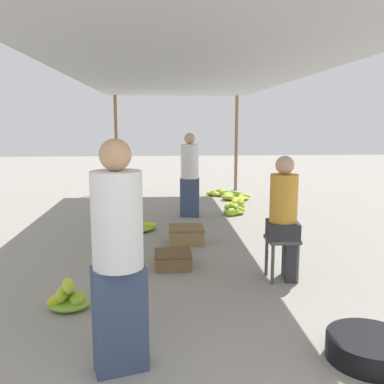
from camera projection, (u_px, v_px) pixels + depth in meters
The scene contains 18 objects.
canopy_post_back_left at pixel (116, 144), 10.61m from camera, with size 0.08×0.08×2.38m, color olive.
canopy_post_back_right at pixel (236, 144), 10.83m from camera, with size 0.08×0.08×2.38m, color olive.
canopy_tarp at pixel (187, 77), 6.39m from camera, with size 3.41×8.79×0.04m, color #B2B2B7.
vendor_foreground at pixel (118, 254), 2.90m from camera, with size 0.43×0.43×1.63m.
stool at pixel (282, 246), 4.71m from camera, with size 0.34×0.34×0.48m.
vendor_seated at pixel (285, 215), 4.66m from camera, with size 0.38×0.38×1.38m.
basin_black at pixel (370, 348), 3.15m from camera, with size 0.63×0.63×0.18m.
banana_pile_left_0 at pixel (119, 213), 7.96m from camera, with size 0.68×0.54×0.17m.
banana_pile_left_1 at pixel (68, 298), 3.99m from camera, with size 0.40×0.34×0.29m.
banana_pile_left_2 at pixel (137, 226), 6.88m from camera, with size 0.61×0.57×0.29m.
banana_pile_left_3 at pixel (119, 252), 5.53m from camera, with size 0.56×0.57×0.21m.
banana_pile_right_0 at pixel (236, 204), 8.79m from camera, with size 0.42×0.50×0.19m.
banana_pile_right_1 at pixel (234, 197), 9.63m from camera, with size 0.72×0.52×0.21m.
banana_pile_right_2 at pixel (234, 210), 8.08m from camera, with size 0.47×0.46×0.21m.
banana_pile_right_3 at pixel (219, 193), 10.14m from camera, with size 0.60×0.47×0.17m.
crate_near at pixel (186, 235), 6.20m from camera, with size 0.50×0.50×0.23m.
crate_mid at pixel (173, 260), 5.16m from camera, with size 0.44×0.44×0.18m.
shopper_walking_mid at pixel (190, 174), 7.80m from camera, with size 0.37×0.37×1.54m.
Camera 1 is at (-0.39, -2.08, 1.74)m, focal length 40.00 mm.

